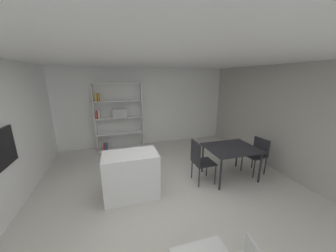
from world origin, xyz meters
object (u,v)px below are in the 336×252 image
object	(u,v)px
dining_chair_window_side	(257,152)
dining_chair_island_side	(200,159)
kitchen_island	(131,175)
open_bookshelf	(117,116)
built_in_oven	(4,147)
dining_table	(231,150)

from	to	relation	value
dining_chair_window_side	dining_chair_island_side	world-z (taller)	dining_chair_island_side
dining_chair_window_side	dining_chair_island_side	xyz separation A→B (m)	(-1.54, -0.01, 0.04)
kitchen_island	open_bookshelf	distance (m)	2.66
built_in_oven	dining_chair_island_side	bearing A→B (deg)	-0.82
dining_table	dining_chair_island_side	xyz separation A→B (m)	(-0.78, 0.00, -0.10)
open_bookshelf	dining_chair_island_side	bearing A→B (deg)	-57.29
built_in_oven	dining_chair_island_side	distance (m)	3.47
open_bookshelf	dining_table	xyz separation A→B (m)	(2.41, -2.54, -0.42)
kitchen_island	dining_chair_window_side	size ratio (longest dim) A/B	1.20
open_bookshelf	dining_chair_window_side	bearing A→B (deg)	-38.53
dining_chair_window_side	dining_chair_island_side	bearing A→B (deg)	-97.31
built_in_oven	kitchen_island	xyz separation A→B (m)	(1.94, -0.09, -0.76)
built_in_oven	dining_chair_island_side	xyz separation A→B (m)	(3.41, -0.05, -0.63)
built_in_oven	dining_chair_island_side	world-z (taller)	built_in_oven
built_in_oven	dining_table	world-z (taller)	built_in_oven
open_bookshelf	dining_chair_window_side	distance (m)	4.09
dining_table	kitchen_island	bearing A→B (deg)	-178.94
built_in_oven	dining_chair_window_side	xyz separation A→B (m)	(4.95, -0.04, -0.68)
dining_table	dining_chair_window_side	bearing A→B (deg)	0.91
built_in_oven	open_bookshelf	size ratio (longest dim) A/B	0.29
kitchen_island	dining_table	world-z (taller)	kitchen_island
dining_table	dining_chair_island_side	size ratio (longest dim) A/B	1.15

